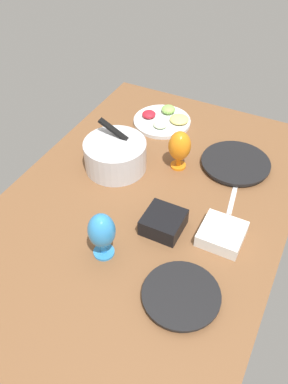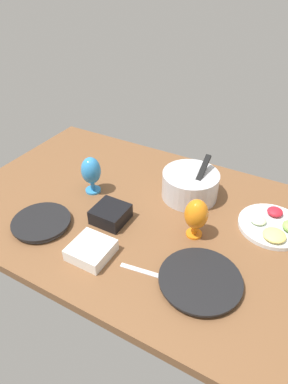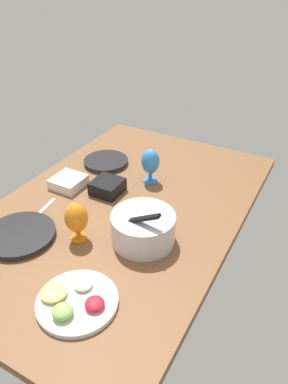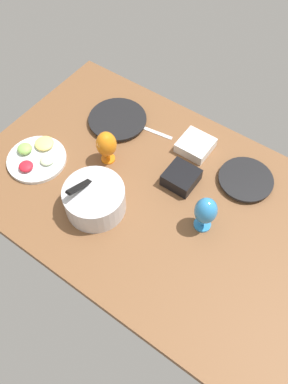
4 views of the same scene
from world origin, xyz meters
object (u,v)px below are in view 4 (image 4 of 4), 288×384
(hurricane_glass_orange, at_px, (106,145))
(square_bowl_white, at_px, (196,145))
(dinner_plate_right, at_px, (118,120))
(mixing_bowl, at_px, (95,199))
(square_bowl_black, at_px, (181,177))
(fruit_platter, at_px, (37,157))
(hurricane_glass_blue, at_px, (206,212))
(dinner_plate_left, at_px, (246,180))

(hurricane_glass_orange, relative_size, square_bowl_white, 1.17)
(dinner_plate_right, relative_size, mixing_bowl, 1.13)
(hurricane_glass_orange, relative_size, square_bowl_black, 1.27)
(hurricane_glass_orange, bearing_deg, square_bowl_white, -135.56)
(dinner_plate_right, distance_m, hurricane_glass_orange, 0.25)
(dinner_plate_right, xyz_separation_m, fruit_platter, (0.16, 0.40, 0.00))
(mixing_bowl, bearing_deg, fruit_platter, -6.10)
(mixing_bowl, distance_m, hurricane_glass_blue, 0.45)
(mixing_bowl, height_order, square_bowl_white, mixing_bowl)
(fruit_platter, relative_size, hurricane_glass_blue, 1.50)
(dinner_plate_right, xyz_separation_m, hurricane_glass_blue, (-0.64, 0.26, 0.09))
(dinner_plate_left, distance_m, hurricane_glass_orange, 0.63)
(mixing_bowl, height_order, fruit_platter, mixing_bowl)
(dinner_plate_right, height_order, fruit_platter, fruit_platter)
(mixing_bowl, height_order, hurricane_glass_blue, mixing_bowl)
(hurricane_glass_orange, bearing_deg, square_bowl_black, -165.56)
(dinner_plate_left, bearing_deg, square_bowl_black, 35.52)
(dinner_plate_right, height_order, mixing_bowl, mixing_bowl)
(square_bowl_white, bearing_deg, fruit_platter, 40.43)
(square_bowl_black, height_order, square_bowl_white, square_bowl_black)
(dinner_plate_right, relative_size, fruit_platter, 1.06)
(dinner_plate_left, bearing_deg, hurricane_glass_orange, 23.89)
(dinner_plate_left, relative_size, mixing_bowl, 0.95)
(dinner_plate_left, distance_m, mixing_bowl, 0.66)
(fruit_platter, height_order, hurricane_glass_blue, hurricane_glass_blue)
(fruit_platter, height_order, square_bowl_white, fruit_platter)
(hurricane_glass_orange, xyz_separation_m, hurricane_glass_blue, (-0.53, 0.04, 0.01))
(fruit_platter, height_order, square_bowl_black, square_bowl_black)
(fruit_platter, distance_m, hurricane_glass_blue, 0.81)
(fruit_platter, xyz_separation_m, hurricane_glass_blue, (-0.79, -0.14, 0.09))
(dinner_plate_right, bearing_deg, hurricane_glass_blue, 158.03)
(fruit_platter, distance_m, hurricane_glass_orange, 0.34)
(dinner_plate_left, distance_m, fruit_platter, 0.95)
(mixing_bowl, bearing_deg, dinner_plate_right, -62.86)
(square_bowl_black, bearing_deg, dinner_plate_left, -144.48)
(hurricane_glass_orange, bearing_deg, hurricane_glass_blue, 175.16)
(mixing_bowl, distance_m, square_bowl_black, 0.39)
(dinner_plate_left, xyz_separation_m, square_bowl_black, (0.23, 0.17, 0.02))
(hurricane_glass_orange, bearing_deg, mixing_bowl, 117.14)
(hurricane_glass_blue, height_order, square_bowl_white, hurricane_glass_blue)
(dinner_plate_right, height_order, hurricane_glass_blue, hurricane_glass_blue)
(mixing_bowl, distance_m, fruit_platter, 0.39)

